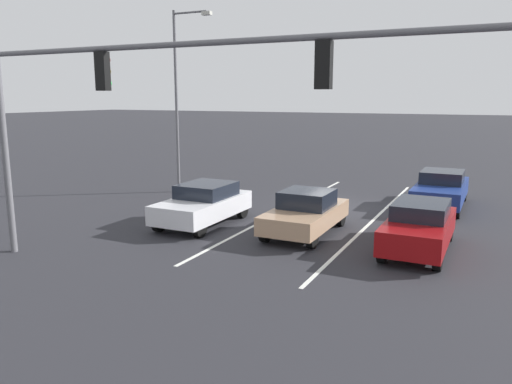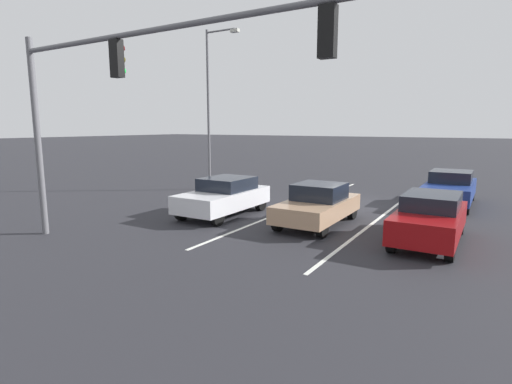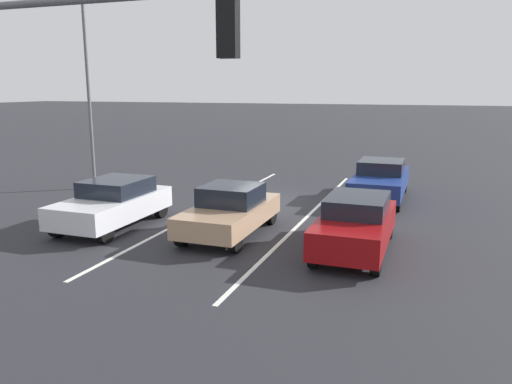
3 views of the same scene
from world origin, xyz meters
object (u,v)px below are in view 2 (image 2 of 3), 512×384
Objects in this scene: street_lamp_right_shoulder at (211,100)px; car_maroon_leftlane_front at (430,218)px; car_navy_leftlane_second at (450,188)px; traffic_signal_gantry at (128,80)px; car_tan_midlane_front at (318,204)px; car_silver_rightlane_front at (224,196)px.

car_maroon_leftlane_front is at bearing 158.14° from street_lamp_right_shoulder.
traffic_signal_gantry reaches higher than car_navy_leftlane_second.
car_tan_midlane_front is 1.00× the size of car_silver_rightlane_front.
traffic_signal_gantry reaches higher than car_maroon_leftlane_front.
car_maroon_leftlane_front is 0.89× the size of car_navy_leftlane_second.
car_maroon_leftlane_front is at bearing 90.84° from car_navy_leftlane_second.
car_maroon_leftlane_front is 6.74m from car_navy_leftlane_second.
car_maroon_leftlane_front is 0.32× the size of traffic_signal_gantry.
car_maroon_leftlane_front is at bearing -179.22° from car_silver_rightlane_front.
car_maroon_leftlane_front reaches higher than car_silver_rightlane_front.
street_lamp_right_shoulder is at bearing -21.86° from car_maroon_leftlane_front.
car_tan_midlane_front is at bearing -173.43° from car_silver_rightlane_front.
car_tan_midlane_front is at bearing -116.85° from traffic_signal_gantry.
car_tan_midlane_front is 3.83m from car_silver_rightlane_front.
traffic_signal_gantry is (2.93, 5.79, 3.93)m from car_tan_midlane_front.
car_silver_rightlane_front is 0.87× the size of car_navy_leftlane_second.
car_maroon_leftlane_front is 7.57m from car_silver_rightlane_front.
street_lamp_right_shoulder is at bearing -28.70° from car_tan_midlane_front.
car_navy_leftlane_second is (-7.47, -6.85, 0.02)m from car_silver_rightlane_front.
car_silver_rightlane_front is at bearing -80.73° from traffic_signal_gantry.
traffic_signal_gantry is 11.41m from street_lamp_right_shoulder.
street_lamp_right_shoulder is at bearing -48.80° from car_silver_rightlane_front.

